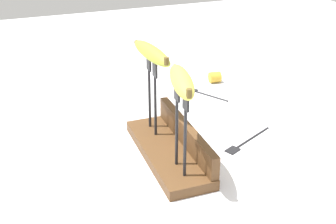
% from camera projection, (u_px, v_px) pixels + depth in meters
% --- Properties ---
extents(ground_plane, '(3.00, 3.00, 0.00)m').
position_uv_depth(ground_plane, '(168.00, 157.00, 1.13)').
color(ground_plane, silver).
extents(wooden_board, '(0.34, 0.12, 0.03)m').
position_uv_depth(wooden_board, '(168.00, 152.00, 1.13)').
color(wooden_board, brown).
rests_on(wooden_board, ground).
extents(board_backstop, '(0.34, 0.02, 0.06)m').
position_uv_depth(board_backstop, '(186.00, 134.00, 1.12)').
color(board_backstop, brown).
rests_on(board_backstop, wooden_board).
extents(fork_stand_left, '(0.07, 0.01, 0.20)m').
position_uv_depth(fork_stand_left, '(152.00, 90.00, 1.15)').
color(fork_stand_left, black).
rests_on(fork_stand_left, wooden_board).
extents(fork_stand_right, '(0.08, 0.01, 0.20)m').
position_uv_depth(fork_stand_right, '(181.00, 124.00, 0.98)').
color(fork_stand_right, black).
rests_on(fork_stand_right, wooden_board).
extents(banana_raised_left, '(0.20, 0.06, 0.04)m').
position_uv_depth(banana_raised_left, '(152.00, 53.00, 1.11)').
color(banana_raised_left, '#B2C138').
rests_on(banana_raised_left, fork_stand_left).
extents(banana_raised_right, '(0.18, 0.08, 0.04)m').
position_uv_depth(banana_raised_right, '(182.00, 81.00, 0.94)').
color(banana_raised_right, '#DBD147').
rests_on(banana_raised_right, fork_stand_right).
extents(fork_fallen_near, '(0.10, 0.17, 0.01)m').
position_uv_depth(fork_fallen_near, '(244.00, 143.00, 1.19)').
color(fork_fallen_near, black).
rests_on(fork_fallen_near, ground).
extents(fork_fallen_far, '(0.14, 0.10, 0.01)m').
position_uv_depth(fork_fallen_far, '(201.00, 92.00, 1.48)').
color(fork_fallen_far, black).
rests_on(fork_fallen_far, ground).
extents(banana_chunk_near, '(0.04, 0.04, 0.04)m').
position_uv_depth(banana_chunk_near, '(215.00, 77.00, 1.56)').
color(banana_chunk_near, gold).
rests_on(banana_chunk_near, ground).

